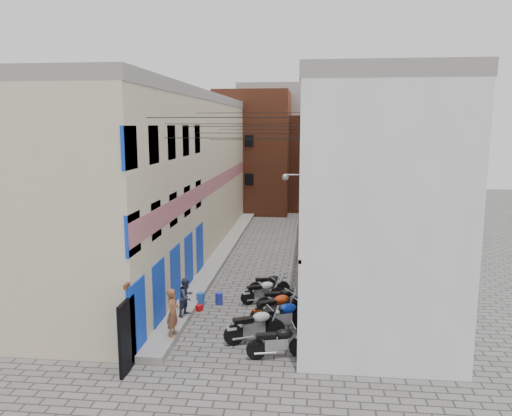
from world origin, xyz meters
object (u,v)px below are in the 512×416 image
(motorcycle_a, at_px, (278,340))
(red_crate, at_px, (198,308))
(person_b, at_px, (186,297))
(motorcycle_e, at_px, (282,298))
(motorcycle_b, at_px, (255,324))
(motorcycle_d, at_px, (276,306))
(motorcycle_c, at_px, (282,315))
(water_jug_near, at_px, (201,299))
(person_a, at_px, (173,312))
(water_jug_far, at_px, (219,298))
(motorcycle_f, at_px, (262,290))
(motorcycle_g, at_px, (269,283))

(motorcycle_a, distance_m, red_crate, 5.08)
(person_b, height_order, red_crate, person_b)
(motorcycle_a, xyz_separation_m, motorcycle_e, (-0.11, 3.91, -0.00))
(motorcycle_b, relative_size, motorcycle_d, 1.02)
(motorcycle_c, relative_size, motorcycle_e, 1.08)
(water_jug_near, distance_m, red_crate, 0.55)
(person_a, height_order, person_b, person_a)
(person_a, bearing_deg, water_jug_far, -8.02)
(person_b, distance_m, water_jug_near, 1.83)
(motorcycle_f, distance_m, red_crate, 2.74)
(motorcycle_d, height_order, red_crate, motorcycle_d)
(motorcycle_c, distance_m, motorcycle_g, 3.96)
(motorcycle_c, height_order, motorcycle_d, motorcycle_c)
(motorcycle_c, height_order, person_b, person_b)
(person_a, relative_size, person_b, 1.14)
(motorcycle_g, xyz_separation_m, water_jug_far, (-1.96, -1.41, -0.27))
(person_a, bearing_deg, motorcycle_a, -96.85)
(motorcycle_d, height_order, water_jug_far, motorcycle_d)
(motorcycle_c, height_order, water_jug_near, motorcycle_c)
(motorcycle_g, distance_m, person_b, 4.39)
(motorcycle_f, relative_size, motorcycle_g, 1.04)
(motorcycle_c, distance_m, person_a, 3.85)
(person_b, bearing_deg, motorcycle_c, -75.19)
(motorcycle_c, distance_m, motorcycle_e, 1.89)
(motorcycle_c, distance_m, water_jug_far, 3.71)
(motorcycle_f, xyz_separation_m, person_b, (-2.62, -2.28, 0.43))
(motorcycle_f, bearing_deg, motorcycle_e, 16.05)
(motorcycle_b, xyz_separation_m, motorcycle_g, (0.10, 4.82, -0.11))
(motorcycle_d, bearing_deg, red_crate, -137.63)
(motorcycle_a, relative_size, motorcycle_b, 0.92)
(motorcycle_c, relative_size, motorcycle_g, 1.21)
(motorcycle_d, distance_m, red_crate, 3.32)
(motorcycle_c, height_order, water_jug_far, motorcycle_c)
(motorcycle_b, xyz_separation_m, water_jug_near, (-2.57, 3.16, -0.36))
(water_jug_far, height_order, red_crate, water_jug_far)
(water_jug_near, xyz_separation_m, red_crate, (0.00, -0.53, -0.15))
(person_b, bearing_deg, motorcycle_d, -61.03)
(person_a, distance_m, person_b, 1.83)
(motorcycle_a, bearing_deg, person_a, -115.82)
(motorcycle_d, distance_m, water_jug_near, 3.47)
(motorcycle_b, xyz_separation_m, motorcycle_f, (-0.10, 3.75, -0.09))
(person_a, height_order, red_crate, person_a)
(motorcycle_a, bearing_deg, motorcycle_g, 173.19)
(motorcycle_a, distance_m, motorcycle_c, 2.03)
(motorcycle_g, height_order, water_jug_near, motorcycle_g)
(water_jug_far, bearing_deg, motorcycle_e, -12.85)
(motorcycle_c, bearing_deg, water_jug_near, -151.62)
(motorcycle_e, bearing_deg, water_jug_far, -116.19)
(person_a, bearing_deg, motorcycle_b, -77.77)
(motorcycle_b, relative_size, person_b, 1.51)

